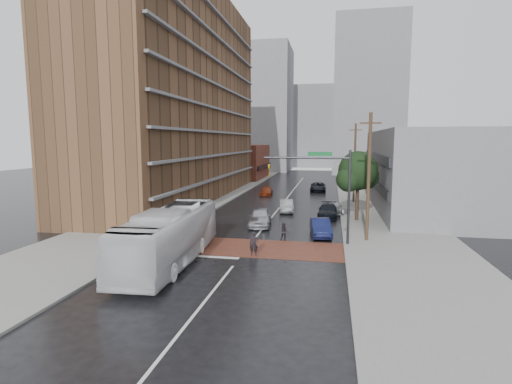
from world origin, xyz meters
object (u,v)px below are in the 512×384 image
Objects in this scene: suv_travel at (318,187)px; car_parked_mid at (328,211)px; car_parked_near at (321,227)px; car_travel_c at (266,191)px; transit_bus at (170,236)px; pedestrian_b at (284,232)px; car_parked_far at (334,207)px; pedestrian_a at (254,244)px; car_travel_b at (286,206)px; car_travel_a at (260,217)px.

car_parked_mid is (1.74, -21.18, -0.02)m from suv_travel.
car_parked_near is 0.92× the size of car_parked_mid.
car_travel_c is 0.94× the size of car_parked_near.
pedestrian_b is at bearing 44.21° from transit_bus.
car_parked_near is at bearing -105.56° from car_parked_far.
transit_bus is 2.49× the size of suv_travel.
transit_bus is 2.93× the size of car_parked_near.
car_parked_mid reaches higher than car_travel_c.
pedestrian_a reaches higher than car_parked_mid.
suv_travel is 1.08× the size of car_parked_mid.
car_travel_b is at bearing -100.01° from suv_travel.
transit_bus is 39.74m from suv_travel.
transit_bus reaches higher than suv_travel.
car_parked_near is at bearing -89.07° from suv_travel.
car_parked_far is at bearing 71.99° from pedestrian_b.
car_travel_a reaches higher than car_parked_far.
car_travel_c is (0.85, 33.16, -1.18)m from transit_bus.
car_travel_c is at bearing -143.09° from suv_travel.
car_parked_near is at bearing 46.25° from pedestrian_a.
car_parked_mid is (4.83, 15.14, -0.15)m from pedestrian_a.
car_parked_far is (5.19, 0.11, 0.02)m from car_travel_b.
pedestrian_b is (6.56, 7.08, -1.06)m from transit_bus.
pedestrian_a is (5.01, 2.58, -0.94)m from transit_bus.
car_travel_b is (-1.30, 12.89, -0.03)m from pedestrian_b.
pedestrian_b is 0.33× the size of car_parked_near.
transit_bus is 9.71m from pedestrian_b.
suv_travel is at bearing 75.30° from transit_bus.
pedestrian_b is at bearing -105.44° from car_parked_mid.
transit_bus is 5.71m from pedestrian_a.
transit_bus is at bearing -113.37° from car_travel_b.
transit_bus is 13.22m from car_parked_near.
pedestrian_b is 0.35× the size of car_parked_far.
pedestrian_a is at bearing -106.02° from car_parked_mid.
car_travel_a is at bearing 70.23° from transit_bus.
car_parked_near is at bearing -33.57° from car_travel_a.
pedestrian_a is at bearing -110.41° from pedestrian_b.
pedestrian_a is 36.45m from suv_travel.
suv_travel is at bearing 72.88° from car_travel_b.
car_travel_a reaches higher than car_travel_c.
suv_travel is (1.53, 31.82, -0.01)m from pedestrian_b.
car_travel_a is at bearing -85.01° from car_travel_c.
car_parked_far is (2.36, -18.82, -0.01)m from suv_travel.
car_travel_a is at bearing 145.13° from car_parked_near.
car_travel_a is 27.04m from suv_travel.
pedestrian_a is 15.89m from car_parked_mid.
pedestrian_a is 0.41× the size of car_parked_far.
pedestrian_b reaches higher than car_parked_near.
car_parked_far is (5.44, 17.50, -0.14)m from pedestrian_a.
pedestrian_a is 9.73m from car_travel_a.
transit_bus is 3.10× the size of car_travel_c.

